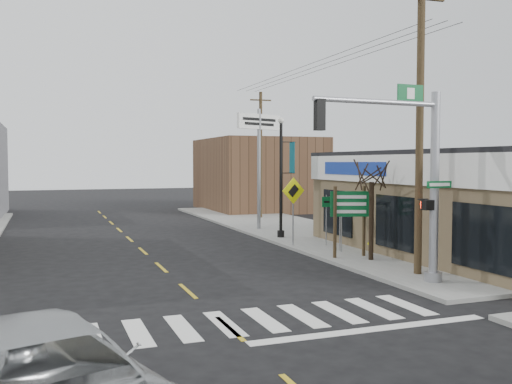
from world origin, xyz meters
name	(u,v)px	position (x,y,z in m)	size (l,w,h in m)	color
ground	(230,329)	(0.00, 0.00, 0.00)	(140.00, 140.00, 0.00)	black
sidewalk_right	(322,237)	(9.00, 13.00, 0.07)	(6.00, 38.00, 0.13)	slate
center_line	(161,267)	(0.00, 8.00, 0.01)	(0.12, 56.00, 0.01)	gold
crosswalk	(224,324)	(0.00, 0.40, 0.01)	(11.00, 2.20, 0.01)	silver
bldg_distant_right	(258,174)	(12.00, 30.00, 2.80)	(8.00, 10.00, 5.60)	brown
traffic_signal_pole	(415,166)	(6.50, 2.12, 3.65)	(4.67, 0.37, 5.91)	gray
guide_sign	(350,211)	(7.08, 6.95, 1.90)	(1.55, 0.13, 2.72)	#42331E
fire_hydrant	(371,244)	(8.50, 7.71, 0.46)	(0.19, 0.19, 0.61)	#D4D700
ped_crossing_sign	(293,199)	(6.30, 10.52, 2.14)	(1.15, 0.08, 2.97)	gray
lamp_post	(282,168)	(6.93, 13.23, 3.48)	(0.75, 0.59, 5.78)	black
dance_center_sign	(259,138)	(7.12, 16.90, 5.07)	(3.07, 0.19, 6.52)	gray
bare_tree	(372,168)	(7.50, 6.12, 3.56)	(2.18, 2.18, 4.36)	black
shrub_front	(483,258)	(9.39, 2.43, 0.65)	(1.40, 1.40, 1.05)	#1A3517
shrub_back	(417,239)	(11.00, 8.09, 0.51)	(1.01, 1.01, 0.76)	black
utility_pole_near	(420,124)	(7.50, 3.29, 4.99)	(1.65, 0.25, 9.48)	#42311B
utility_pole_far	(261,153)	(9.48, 22.80, 4.34)	(1.43, 0.21, 8.22)	#3F231B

